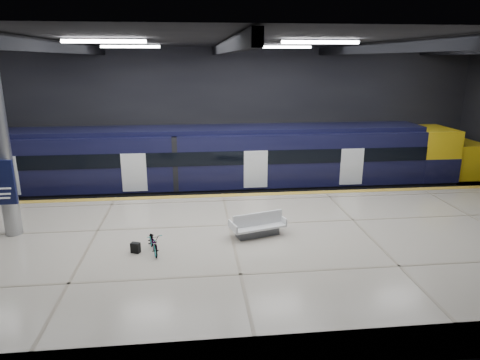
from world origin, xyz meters
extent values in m
plane|color=black|center=(0.00, 0.00, 0.00)|extent=(30.00, 30.00, 0.00)
cube|color=black|center=(0.00, 8.00, 4.00)|extent=(30.00, 0.10, 8.00)
cube|color=black|center=(0.00, -8.00, 4.00)|extent=(30.00, 0.10, 8.00)
cube|color=black|center=(0.00, 0.00, 8.00)|extent=(30.00, 16.00, 0.10)
cube|color=black|center=(-6.00, 0.00, 7.75)|extent=(0.25, 16.00, 0.40)
cube|color=black|center=(0.00, 0.00, 7.75)|extent=(0.25, 16.00, 0.40)
cube|color=black|center=(6.00, 0.00, 7.75)|extent=(0.25, 16.00, 0.40)
cube|color=white|center=(-4.00, -2.00, 7.88)|extent=(2.60, 0.18, 0.10)
cube|color=white|center=(3.00, -2.00, 7.88)|extent=(2.60, 0.18, 0.10)
cube|color=white|center=(-4.00, 4.00, 7.88)|extent=(2.60, 0.18, 0.10)
cube|color=white|center=(3.00, 4.00, 7.88)|extent=(2.60, 0.18, 0.10)
cube|color=white|center=(10.00, 4.00, 7.88)|extent=(2.60, 0.18, 0.10)
cube|color=#B9AD9C|center=(0.00, -2.50, 0.55)|extent=(30.00, 11.00, 1.10)
cube|color=gold|center=(0.00, 2.75, 1.11)|extent=(30.00, 0.40, 0.01)
cube|color=gray|center=(0.00, 4.78, 0.08)|extent=(30.00, 0.08, 0.16)
cube|color=gray|center=(0.00, 6.22, 0.08)|extent=(30.00, 0.08, 0.16)
cube|color=black|center=(-1.24, 5.50, 0.55)|extent=(24.00, 2.58, 0.80)
cube|color=black|center=(-1.24, 5.50, 2.33)|extent=(24.00, 2.80, 2.75)
cube|color=black|center=(-1.24, 5.50, 3.82)|extent=(24.00, 2.30, 0.24)
cube|color=black|center=(-1.24, 4.09, 2.60)|extent=(24.00, 0.04, 0.70)
cube|color=white|center=(1.76, 4.08, 2.00)|extent=(1.20, 0.05, 1.90)
cube|color=yellow|center=(11.76, 5.50, 2.33)|extent=(2.00, 2.80, 2.75)
ellipsoid|color=yellow|center=(14.36, 5.50, 1.85)|extent=(3.60, 2.52, 1.90)
cube|color=black|center=(12.06, 5.50, 2.50)|extent=(1.60, 2.38, 0.80)
cube|color=#595B60|center=(0.94, -2.13, 1.25)|extent=(1.63, 0.91, 0.29)
cube|color=white|center=(0.94, -2.13, 1.47)|extent=(2.10, 1.34, 0.08)
cube|color=white|center=(0.94, -2.13, 1.74)|extent=(1.89, 0.63, 0.49)
cube|color=white|center=(0.01, -2.41, 1.59)|extent=(0.29, 0.81, 0.29)
cube|color=white|center=(1.87, -1.86, 1.59)|extent=(0.29, 0.81, 0.29)
imported|color=#99999E|center=(-2.72, -3.13, 1.46)|extent=(0.81, 1.45, 0.72)
cube|color=black|center=(-3.32, -3.13, 1.28)|extent=(0.35, 0.28, 0.35)
cylinder|color=#9EA0A5|center=(-8.00, -1.00, 4.55)|extent=(0.60, 0.60, 6.90)
cube|color=#0F1439|center=(-8.00, -1.42, 3.20)|extent=(0.90, 0.12, 1.60)
camera|label=1|loc=(-1.27, -16.53, 7.34)|focal=32.00mm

